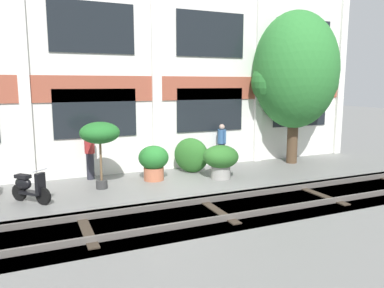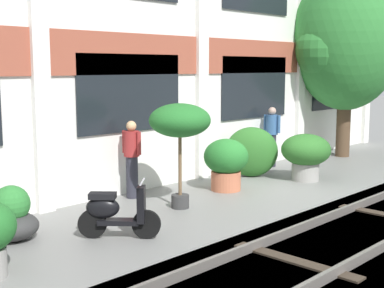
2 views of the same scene
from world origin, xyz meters
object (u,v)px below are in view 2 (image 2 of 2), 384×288
potted_plant_tall_urn (180,123)px  resident_by_doorway (132,157)px  scooter_near_curb (115,213)px  topiary_hedge (252,152)px  resident_watching_tracks (272,135)px  potted_plant_ribbed_drum (306,153)px  broadleaf_tree (347,38)px  potted_plant_wide_bowl (12,217)px  potted_plant_fluted_column (226,161)px

potted_plant_tall_urn → resident_by_doorway: 1.58m
scooter_near_curb → topiary_hedge: 5.76m
resident_watching_tracks → potted_plant_ribbed_drum: bearing=55.4°
broadleaf_tree → potted_plant_ribbed_drum: (-3.96, -1.13, -3.00)m
potted_plant_tall_urn → resident_watching_tracks: size_ratio=1.25×
resident_by_doorway → resident_watching_tracks: 5.14m
resident_by_doorway → resident_watching_tracks: (5.14, 0.01, 0.01)m
broadleaf_tree → resident_watching_tracks: 4.14m
topiary_hedge → potted_plant_tall_urn: bearing=-165.7°
potted_plant_wide_bowl → topiary_hedge: size_ratio=0.67×
broadleaf_tree → resident_watching_tracks: broadleaf_tree is taller
potted_plant_ribbed_drum → resident_watching_tracks: size_ratio=0.73×
broadleaf_tree → potted_plant_wide_bowl: 11.81m
broadleaf_tree → topiary_hedge: (-4.53, 0.13, -3.05)m
potted_plant_wide_bowl → resident_by_doorway: resident_by_doorway is taller
potted_plant_wide_bowl → broadleaf_tree: bearing=1.1°
scooter_near_curb → potted_plant_ribbed_drum: bearing=49.8°
potted_plant_fluted_column → topiary_hedge: 1.71m
potted_plant_tall_urn → potted_plant_fluted_column: 2.14m
potted_plant_ribbed_drum → potted_plant_tall_urn: bearing=174.7°
broadleaf_tree → resident_by_doorway: (-8.13, 0.59, -2.80)m
potted_plant_fluted_column → resident_watching_tracks: size_ratio=0.70×
potted_plant_ribbed_drum → potted_plant_fluted_column: potted_plant_fluted_column is taller
broadleaf_tree → resident_by_doorway: bearing=175.9°
broadleaf_tree → potted_plant_tall_urn: bearing=-174.6°
scooter_near_curb → topiary_hedge: size_ratio=0.80×
scooter_near_curb → resident_by_doorway: size_ratio=0.64×
potted_plant_tall_urn → scooter_near_curb: bearing=-164.2°
broadleaf_tree → resident_watching_tracks: bearing=168.6°
potted_plant_wide_bowl → resident_watching_tracks: (8.34, 0.81, 0.53)m
broadleaf_tree → potted_plant_tall_urn: (-8.00, -0.76, -1.98)m
potted_plant_tall_urn → resident_by_doorway: (-0.13, 1.34, -0.81)m
potted_plant_fluted_column → resident_by_doorway: (-1.97, 0.99, 0.23)m
potted_plant_tall_urn → potted_plant_fluted_column: potted_plant_tall_urn is taller
potted_plant_fluted_column → topiary_hedge: bearing=17.9°
broadleaf_tree → resident_watching_tracks: (-3.00, 0.60, -2.79)m
potted_plant_ribbed_drum → resident_by_doorway: size_ratio=0.73×
resident_by_doorway → topiary_hedge: size_ratio=1.24×
potted_plant_ribbed_drum → potted_plant_fluted_column: bearing=161.6°
potted_plant_ribbed_drum → potted_plant_wide_bowl: (-7.38, 0.92, -0.31)m
potted_plant_fluted_column → resident_watching_tracks: resident_watching_tracks is taller
potted_plant_fluted_column → broadleaf_tree: bearing=3.7°
topiary_hedge → scooter_near_curb: bearing=-165.1°
potted_plant_ribbed_drum → potted_plant_wide_bowl: size_ratio=1.35×
scooter_near_curb → resident_by_doorway: (1.97, 1.94, 0.47)m
resident_watching_tracks → topiary_hedge: resident_watching_tracks is taller
resident_by_doorway → potted_plant_ribbed_drum: bearing=151.7°
resident_watching_tracks → topiary_hedge: bearing=11.7°
resident_by_doorway → potted_plant_wide_bowl: bearing=8.0°
potted_plant_ribbed_drum → resident_by_doorway: resident_by_doorway is taller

